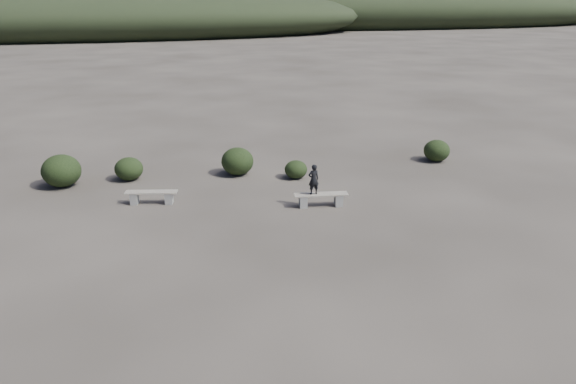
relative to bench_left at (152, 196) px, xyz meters
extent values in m
plane|color=#312B26|center=(3.63, -6.25, -0.26)|extent=(1200.00, 1200.00, 0.00)
cube|color=gray|center=(-0.57, 0.09, -0.07)|extent=(0.29, 0.37, 0.39)
cube|color=gray|center=(0.57, -0.09, -0.07)|extent=(0.29, 0.37, 0.39)
cube|color=gray|center=(0.00, 0.00, 0.15)|extent=(1.77, 0.63, 0.05)
cube|color=gray|center=(4.95, -1.28, -0.07)|extent=(0.27, 0.36, 0.40)
cube|color=gray|center=(6.13, -1.36, -0.07)|extent=(0.27, 0.36, 0.40)
cube|color=gray|center=(5.54, -1.32, 0.16)|extent=(1.81, 0.50, 0.05)
imported|color=black|center=(5.28, -1.30, 0.69)|extent=(0.41, 0.31, 1.02)
ellipsoid|color=black|center=(-0.93, 2.78, 0.17)|extent=(1.06, 1.06, 0.87)
ellipsoid|color=black|center=(3.18, 2.66, 0.27)|extent=(1.25, 1.25, 1.07)
ellipsoid|color=black|center=(5.33, 1.78, 0.08)|extent=(0.87, 0.87, 0.70)
ellipsoid|color=black|center=(11.62, 2.95, 0.19)|extent=(1.09, 1.09, 0.91)
ellipsoid|color=black|center=(-3.28, 2.46, 0.33)|extent=(1.40, 1.40, 1.19)
ellipsoid|color=black|center=(-21.37, 83.75, 2.44)|extent=(110.00, 40.00, 12.00)
ellipsoid|color=black|center=(38.63, 103.75, 2.89)|extent=(120.00, 44.00, 14.00)
camera|label=1|loc=(1.19, -18.26, 6.48)|focal=35.00mm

